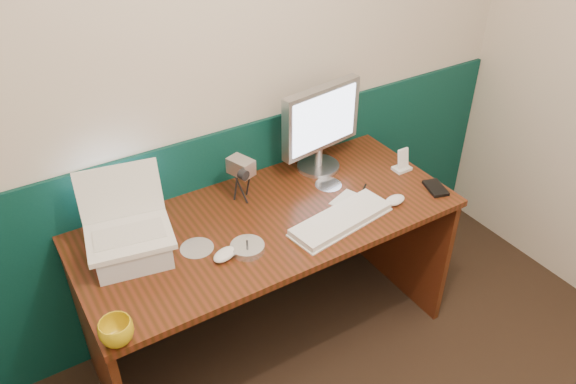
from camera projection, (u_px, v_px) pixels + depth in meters
back_wall at (185, 84)px, 2.24m from camera, size 3.50×0.04×2.50m
wainscot at (202, 232)px, 2.66m from camera, size 3.48×0.02×1.00m
desk at (271, 283)px, 2.55m from camera, size 1.60×0.70×0.75m
laptop_riser at (132, 249)px, 2.11m from camera, size 0.31×0.27×0.09m
laptop at (124, 211)px, 2.01m from camera, size 0.35×0.29×0.26m
monitor at (320, 128)px, 2.54m from camera, size 0.43×0.18×0.42m
keyboard at (341, 220)px, 2.31m from camera, size 0.47×0.21×0.03m
mouse_right at (395, 200)px, 2.42m from camera, size 0.11×0.07×0.03m
mouse_left at (225, 254)px, 2.12m from camera, size 0.12×0.09×0.04m
mug at (117, 332)px, 1.78m from camera, size 0.15×0.15×0.09m
camcorder at (242, 180)px, 2.40m from camera, size 0.13×0.15×0.20m
cd_spindle at (247, 248)px, 2.16m from camera, size 0.13×0.13×0.03m
cd_loose_a at (197, 248)px, 2.18m from camera, size 0.13×0.13×0.00m
cd_loose_b at (328, 185)px, 2.54m from camera, size 0.12×0.12×0.00m
pen at (362, 193)px, 2.48m from camera, size 0.12×0.10×0.01m
papers at (347, 200)px, 2.44m from camera, size 0.17×0.14×0.00m
dock at (402, 168)px, 2.64m from camera, size 0.08×0.06×0.02m
music_player at (403, 158)px, 2.61m from camera, size 0.06×0.03×0.10m
pda at (436, 188)px, 2.51m from camera, size 0.11×0.14×0.01m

